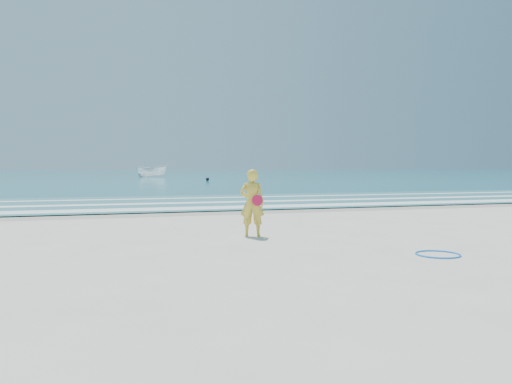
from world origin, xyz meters
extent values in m
plane|color=silver|center=(0.00, 0.00, 0.00)|extent=(400.00, 400.00, 0.00)
cube|color=#B2A893|center=(0.00, 9.00, 0.00)|extent=(400.00, 2.40, 0.00)
cube|color=#19727F|center=(0.00, 105.00, 0.02)|extent=(400.00, 190.00, 0.04)
cube|color=#59B7AD|center=(0.00, 14.00, 0.04)|extent=(400.00, 10.00, 0.01)
cube|color=white|center=(0.00, 10.30, 0.05)|extent=(400.00, 1.40, 0.01)
cube|color=white|center=(0.00, 13.20, 0.05)|extent=(400.00, 0.90, 0.01)
cube|color=white|center=(0.00, 16.50, 0.05)|extent=(400.00, 0.60, 0.01)
torus|color=#0D74EB|center=(2.44, -1.10, 0.02)|extent=(1.13, 1.13, 0.03)
imported|color=white|center=(2.91, 67.50, 0.94)|extent=(4.93, 2.71, 1.80)
sphere|color=black|center=(7.25, 46.20, 0.23)|extent=(0.38, 0.38, 0.38)
imported|color=yellow|center=(-0.28, 2.41, 0.82)|extent=(0.71, 0.60, 1.65)
cylinder|color=#EC1542|center=(-0.20, 2.23, 0.89)|extent=(0.27, 0.08, 0.27)
camera|label=1|loc=(-3.69, -9.25, 1.73)|focal=35.00mm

